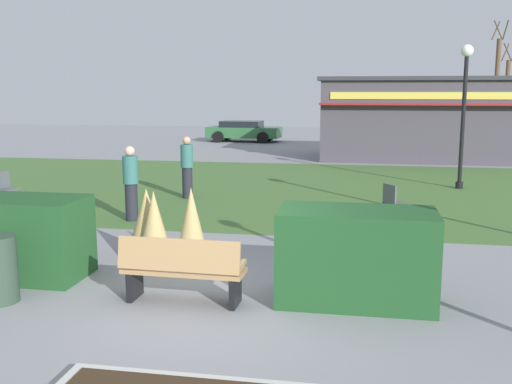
{
  "coord_description": "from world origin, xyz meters",
  "views": [
    {
      "loc": [
        1.78,
        -7.51,
        2.89
      ],
      "look_at": [
        -0.23,
        3.75,
        0.92
      ],
      "focal_mm": 41.12,
      "sensor_mm": 36.0,
      "label": 1
    }
  ],
  "objects_px": {
    "cafe_chair_east": "(6,186)",
    "tree_left_bg": "(506,96)",
    "park_bench": "(182,270)",
    "cafe_chair_west": "(393,200)",
    "parked_car_west_slot": "(244,130)",
    "food_kiosk": "(413,118)",
    "person_standing": "(187,167)",
    "tree_right_bg": "(496,87)",
    "lamppost_far": "(464,99)",
    "person_strolling": "(131,183)"
  },
  "relations": [
    {
      "from": "park_bench",
      "to": "person_strolling",
      "type": "height_order",
      "value": "person_strolling"
    },
    {
      "from": "parked_car_west_slot",
      "to": "tree_left_bg",
      "type": "distance_m",
      "value": 17.42
    },
    {
      "from": "lamppost_far",
      "to": "tree_left_bg",
      "type": "height_order",
      "value": "tree_left_bg"
    },
    {
      "from": "food_kiosk",
      "to": "cafe_chair_west",
      "type": "relative_size",
      "value": 8.97
    },
    {
      "from": "park_bench",
      "to": "cafe_chair_west",
      "type": "bearing_deg",
      "value": 60.75
    },
    {
      "from": "tree_left_bg",
      "to": "tree_right_bg",
      "type": "relative_size",
      "value": 0.84
    },
    {
      "from": "person_standing",
      "to": "tree_left_bg",
      "type": "distance_m",
      "value": 28.75
    },
    {
      "from": "cafe_chair_east",
      "to": "tree_left_bg",
      "type": "height_order",
      "value": "tree_left_bg"
    },
    {
      "from": "person_standing",
      "to": "tree_left_bg",
      "type": "relative_size",
      "value": 0.29
    },
    {
      "from": "park_bench",
      "to": "tree_left_bg",
      "type": "relative_size",
      "value": 0.29
    },
    {
      "from": "parked_car_west_slot",
      "to": "park_bench",
      "type": "bearing_deg",
      "value": -80.51
    },
    {
      "from": "cafe_chair_west",
      "to": "tree_right_bg",
      "type": "xyz_separation_m",
      "value": [
        7.27,
        25.13,
        2.64
      ]
    },
    {
      "from": "food_kiosk",
      "to": "cafe_chair_east",
      "type": "xyz_separation_m",
      "value": [
        -11.02,
        -13.0,
        -1.22
      ]
    },
    {
      "from": "lamppost_far",
      "to": "tree_right_bg",
      "type": "xyz_separation_m",
      "value": [
        5.05,
        19.86,
        0.5
      ]
    },
    {
      "from": "tree_left_bg",
      "to": "lamppost_far",
      "type": "bearing_deg",
      "value": -105.6
    },
    {
      "from": "food_kiosk",
      "to": "parked_car_west_slot",
      "type": "xyz_separation_m",
      "value": [
        -8.92,
        7.18,
        -1.1
      ]
    },
    {
      "from": "person_strolling",
      "to": "person_standing",
      "type": "xyz_separation_m",
      "value": [
        0.42,
        2.95,
        0.0
      ]
    },
    {
      "from": "lamppost_far",
      "to": "person_standing",
      "type": "bearing_deg",
      "value": -158.48
    },
    {
      "from": "person_strolling",
      "to": "lamppost_far",
      "type": "bearing_deg",
      "value": -65.75
    },
    {
      "from": "park_bench",
      "to": "cafe_chair_east",
      "type": "xyz_separation_m",
      "value": [
        -6.46,
        5.88,
        0.05
      ]
    },
    {
      "from": "tree_left_bg",
      "to": "tree_right_bg",
      "type": "height_order",
      "value": "tree_right_bg"
    },
    {
      "from": "lamppost_far",
      "to": "person_strolling",
      "type": "distance_m",
      "value": 10.14
    },
    {
      "from": "cafe_chair_east",
      "to": "tree_right_bg",
      "type": "relative_size",
      "value": 0.13
    },
    {
      "from": "lamppost_far",
      "to": "cafe_chair_east",
      "type": "height_order",
      "value": "lamppost_far"
    },
    {
      "from": "cafe_chair_west",
      "to": "parked_car_west_slot",
      "type": "bearing_deg",
      "value": 109.97
    },
    {
      "from": "tree_left_bg",
      "to": "parked_car_west_slot",
      "type": "bearing_deg",
      "value": -156.44
    },
    {
      "from": "tree_left_bg",
      "to": "tree_right_bg",
      "type": "xyz_separation_m",
      "value": [
        -1.14,
        -2.32,
        0.57
      ]
    },
    {
      "from": "parked_car_west_slot",
      "to": "tree_left_bg",
      "type": "bearing_deg",
      "value": 23.56
    },
    {
      "from": "lamppost_far",
      "to": "cafe_chair_west",
      "type": "xyz_separation_m",
      "value": [
        -2.22,
        -5.27,
        -2.13
      ]
    },
    {
      "from": "cafe_chair_west",
      "to": "tree_left_bg",
      "type": "xyz_separation_m",
      "value": [
        8.41,
        27.45,
        2.06
      ]
    },
    {
      "from": "parked_car_west_slot",
      "to": "tree_left_bg",
      "type": "xyz_separation_m",
      "value": [
        15.87,
        6.92,
        1.95
      ]
    },
    {
      "from": "park_bench",
      "to": "person_strolling",
      "type": "xyz_separation_m",
      "value": [
        -2.69,
        4.86,
        0.38
      ]
    },
    {
      "from": "cafe_chair_east",
      "to": "tree_right_bg",
      "type": "distance_m",
      "value": 30.08
    },
    {
      "from": "lamppost_far",
      "to": "food_kiosk",
      "type": "xyz_separation_m",
      "value": [
        -0.76,
        8.08,
        -0.91
      ]
    },
    {
      "from": "person_strolling",
      "to": "tree_left_bg",
      "type": "relative_size",
      "value": 0.29
    },
    {
      "from": "person_standing",
      "to": "lamppost_far",
      "type": "bearing_deg",
      "value": -135.45
    },
    {
      "from": "park_bench",
      "to": "cafe_chair_west",
      "type": "distance_m",
      "value": 6.35
    },
    {
      "from": "food_kiosk",
      "to": "cafe_chair_east",
      "type": "bearing_deg",
      "value": -130.28
    },
    {
      "from": "cafe_chair_west",
      "to": "person_standing",
      "type": "distance_m",
      "value": 5.84
    },
    {
      "from": "lamppost_far",
      "to": "tree_left_bg",
      "type": "bearing_deg",
      "value": 74.4
    },
    {
      "from": "person_standing",
      "to": "parked_car_west_slot",
      "type": "relative_size",
      "value": 0.39
    },
    {
      "from": "person_strolling",
      "to": "cafe_chair_east",
      "type": "bearing_deg",
      "value": 62.55
    },
    {
      "from": "cafe_chair_east",
      "to": "tree_left_bg",
      "type": "bearing_deg",
      "value": 56.45
    },
    {
      "from": "food_kiosk",
      "to": "tree_right_bg",
      "type": "xyz_separation_m",
      "value": [
        5.81,
        11.78,
        1.42
      ]
    },
    {
      "from": "lamppost_far",
      "to": "person_standing",
      "type": "height_order",
      "value": "lamppost_far"
    },
    {
      "from": "park_bench",
      "to": "person_strolling",
      "type": "relative_size",
      "value": 1.01
    },
    {
      "from": "cafe_chair_east",
      "to": "person_strolling",
      "type": "bearing_deg",
      "value": -15.12
    },
    {
      "from": "lamppost_far",
      "to": "cafe_chair_east",
      "type": "distance_m",
      "value": 12.95
    },
    {
      "from": "park_bench",
      "to": "cafe_chair_east",
      "type": "relative_size",
      "value": 1.92
    },
    {
      "from": "cafe_chair_west",
      "to": "parked_car_west_slot",
      "type": "height_order",
      "value": "parked_car_west_slot"
    }
  ]
}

